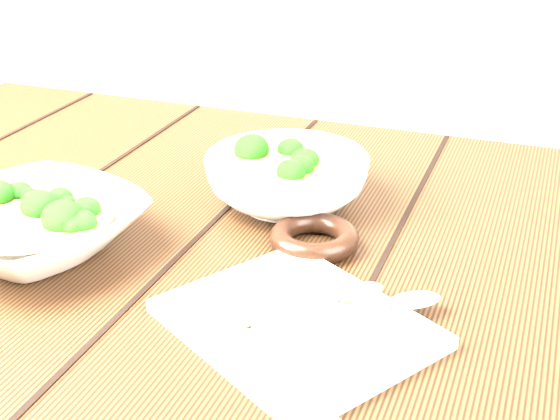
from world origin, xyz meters
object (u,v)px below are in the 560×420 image
Objects in this scene: soup_bowl_front at (33,226)px; soup_bowl_back at (287,179)px; trivet at (314,238)px; napkin at (296,324)px; table at (225,325)px.

soup_bowl_front is 1.26× the size of soup_bowl_back.
trivet is at bearing -55.26° from soup_bowl_back.
napkin is at bearing -68.16° from soup_bowl_back.
soup_bowl_back is 0.98× the size of napkin.
soup_bowl_front is 0.31m from napkin.
soup_bowl_back is at bearing 44.01° from soup_bowl_front.
table is at bearing 164.52° from napkin.
soup_bowl_back is 2.24× the size of trivet.
soup_bowl_back is at bearing 67.66° from table.
soup_bowl_back is 0.12m from trivet.
table is 5.67× the size of soup_bowl_back.
table is at bearing 31.49° from soup_bowl_front.
napkin is (0.30, -0.04, -0.02)m from soup_bowl_front.
soup_bowl_front is 1.23× the size of napkin.
soup_bowl_front reaches higher than trivet.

